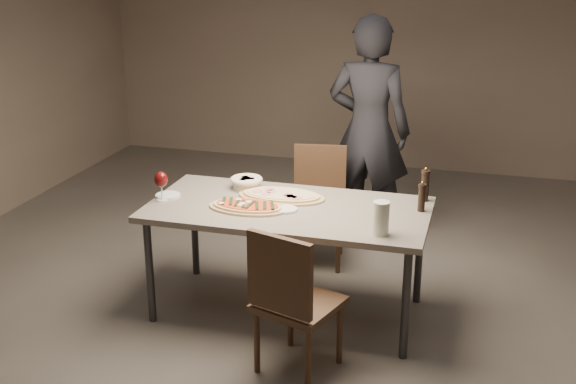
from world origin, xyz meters
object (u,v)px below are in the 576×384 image
(zucchini_pizza, at_px, (247,206))
(bread_basket, at_px, (246,182))
(carafe, at_px, (381,218))
(chair_near, at_px, (291,296))
(pepper_mill_left, at_px, (425,185))
(chair_far, at_px, (319,198))
(diner, at_px, (369,131))
(dining_table, at_px, (288,215))
(ham_pizza, at_px, (281,196))

(zucchini_pizza, height_order, bread_basket, bread_basket)
(carafe, relative_size, chair_near, 0.22)
(pepper_mill_left, distance_m, chair_far, 1.06)
(diner, bearing_deg, pepper_mill_left, 122.49)
(pepper_mill_left, height_order, chair_far, pepper_mill_left)
(dining_table, height_order, chair_far, chair_far)
(pepper_mill_left, xyz_separation_m, diner, (-0.55, 1.06, 0.06))
(dining_table, xyz_separation_m, chair_near, (0.22, -0.72, -0.19))
(ham_pizza, distance_m, chair_far, 0.80)
(ham_pizza, height_order, diner, diner)
(dining_table, xyz_separation_m, ham_pizza, (-0.09, 0.15, 0.07))
(chair_near, bearing_deg, bread_basket, 138.92)
(zucchini_pizza, bearing_deg, chair_far, 96.26)
(chair_near, bearing_deg, diner, 106.55)
(carafe, bearing_deg, dining_table, 155.15)
(diner, bearing_deg, zucchini_pizza, 76.10)
(pepper_mill_left, relative_size, carafe, 1.15)
(chair_far, bearing_deg, chair_near, 89.33)
(zucchini_pizza, xyz_separation_m, diner, (0.52, 1.52, 0.16))
(zucchini_pizza, bearing_deg, dining_table, 43.83)
(pepper_mill_left, distance_m, chair_near, 1.28)
(pepper_mill_left, bearing_deg, chair_far, 146.86)
(carafe, bearing_deg, chair_near, -134.95)
(zucchini_pizza, height_order, pepper_mill_left, pepper_mill_left)
(zucchini_pizza, distance_m, carafe, 0.90)
(zucchini_pizza, relative_size, chair_near, 0.56)
(ham_pizza, xyz_separation_m, chair_far, (0.08, 0.75, -0.27))
(ham_pizza, bearing_deg, dining_table, -82.75)
(diner, bearing_deg, chair_far, 65.59)
(zucchini_pizza, distance_m, chair_far, 1.07)
(pepper_mill_left, xyz_separation_m, carafe, (-0.19, -0.65, -0.01))
(ham_pizza, relative_size, chair_far, 0.66)
(dining_table, xyz_separation_m, bread_basket, (-0.38, 0.27, 0.10))
(ham_pizza, xyz_separation_m, diner, (0.37, 1.26, 0.16))
(zucchini_pizza, xyz_separation_m, ham_pizza, (0.15, 0.26, -0.00))
(ham_pizza, height_order, bread_basket, bread_basket)
(chair_near, xyz_separation_m, diner, (0.06, 2.13, 0.42))
(zucchini_pizza, relative_size, bread_basket, 2.27)
(dining_table, bearing_deg, diner, 78.91)
(chair_near, bearing_deg, carafe, 63.14)
(ham_pizza, bearing_deg, pepper_mill_left, -11.02)
(zucchini_pizza, height_order, chair_far, chair_far)
(diner, bearing_deg, ham_pizza, 78.63)
(dining_table, height_order, bread_basket, bread_basket)
(diner, bearing_deg, chair_near, 93.30)
(dining_table, bearing_deg, carafe, -24.85)
(pepper_mill_left, xyz_separation_m, chair_near, (-0.61, -1.07, -0.36))
(bread_basket, xyz_separation_m, chair_near, (0.59, -0.99, -0.30))
(carafe, xyz_separation_m, diner, (-0.37, 1.71, 0.07))
(ham_pizza, distance_m, diner, 1.32)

